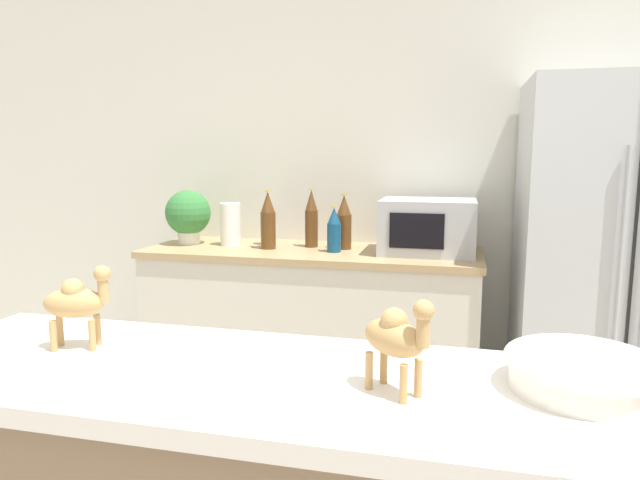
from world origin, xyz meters
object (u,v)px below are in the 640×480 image
Objects in this scene: camel_figurine_second at (397,336)px; fruit_bowl at (583,371)px; microwave at (428,227)px; back_bottle_0 at (268,222)px; back_bottle_2 at (268,221)px; camel_figurine at (77,301)px; back_bottle_1 at (311,219)px; back_bottle_3 at (334,230)px; potted_plant at (188,214)px; refrigerator at (610,267)px; back_bottle_4 at (344,223)px; paper_towel_roll at (230,224)px.

fruit_bowl is at bearing 16.14° from camel_figurine_second.
fruit_bowl is at bearing -79.69° from microwave.
back_bottle_0 is 0.84× the size of back_bottle_2.
camel_figurine is at bearing -82.02° from back_bottle_2.
back_bottle_1 is 0.24m from back_bottle_2.
camel_figurine_second is at bearing -88.17° from microwave.
potted_plant is at bearing 175.79° from back_bottle_3.
refrigerator is 1.99m from fruit_bowl.
back_bottle_2 is at bearing -176.15° from microwave.
back_bottle_4 is 1.78× the size of camel_figurine_second.
refrigerator is 1.51m from back_bottle_1.
back_bottle_1 is 1.02× the size of back_bottle_2.
back_bottle_2 is at bearing 97.98° from camel_figurine.
refrigerator is at bearing -2.23° from paper_towel_roll.
back_bottle_3 is 2.10m from fruit_bowl.
back_bottle_2 reaches higher than paper_towel_roll.
back_bottle_0 reaches higher than paper_towel_roll.
fruit_bowl is at bearing 1.05° from camel_figurine.
back_bottle_3 is (0.41, -0.15, -0.01)m from back_bottle_0.
microwave reaches higher than back_bottle_3.
fruit_bowl is 1.50× the size of camel_figurine_second.
back_bottle_2 is (-0.21, -0.11, -0.00)m from back_bottle_1.
potted_plant is 0.71m from back_bottle_1.
paper_towel_roll is 0.89× the size of back_bottle_0.
fruit_bowl is (0.36, -1.99, 0.02)m from microwave.
back_bottle_2 reaches higher than back_bottle_0.
potted_plant is at bearing -179.51° from microwave.
back_bottle_0 is 2.35m from camel_figurine_second.
potted_plant is 1.29× the size of paper_towel_roll.
potted_plant reaches higher than camel_figurine.
refrigerator is 7.29× the size of paper_towel_roll.
fruit_bowl is (1.70, -1.98, -0.01)m from potted_plant.
back_bottle_2 is 2.28m from fruit_bowl.
back_bottle_2 reaches higher than back_bottle_3.
paper_towel_roll is at bearing -179.91° from microwave.
microwave is 2.03m from fruit_bowl.
microwave is 0.85m from back_bottle_2.
back_bottle_3 is at bearing -2.77° from back_bottle_2.
back_bottle_0 is 0.45m from back_bottle_4.
camel_figurine_second is (-0.79, -2.00, 0.24)m from refrigerator.
back_bottle_3 is (0.37, -0.02, -0.04)m from back_bottle_2.
fruit_bowl is (1.25, -2.06, 0.04)m from back_bottle_0.
camel_figurine_second is at bearing -71.82° from back_bottle_1.
back_bottle_3 is at bearing -171.09° from microwave.
potted_plant is at bearing 124.26° from camel_figurine_second.
back_bottle_1 is 1.29× the size of fruit_bowl.
back_bottle_1 is at bearing 174.92° from refrigerator.
refrigerator is at bearing 53.50° from camel_figurine.
back_bottle_1 reaches higher than fruit_bowl.
back_bottle_1 is 1.93× the size of camel_figurine.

